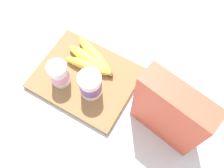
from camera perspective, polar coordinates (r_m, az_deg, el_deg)
The scene contains 6 objects.
ground_plane at distance 0.86m, azimuth -5.89°, elevation 1.07°, with size 2.40×2.40×0.00m, color silver.
cutting_board at distance 0.85m, azimuth -5.95°, elevation 1.37°, with size 0.32×0.26×0.02m, color olive.
cereal_box at distance 0.70m, azimuth 12.87°, elevation -6.42°, with size 0.20×0.07×0.25m, color #D85138.
yogurt_cup_front at distance 0.78m, azimuth -4.86°, elevation -0.22°, with size 0.07×0.07×0.10m.
yogurt_cup_back at distance 0.81m, azimuth -11.79°, elevation 2.22°, with size 0.06×0.06×0.09m.
banana_bunch at distance 0.85m, azimuth -4.75°, elevation 5.38°, with size 0.19×0.12×0.04m.
Camera 1 is at (-0.27, 0.29, 0.77)m, focal length 40.75 mm.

